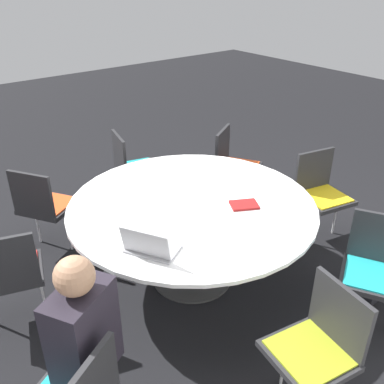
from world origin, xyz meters
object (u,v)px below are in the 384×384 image
chair_7 (9,270)px  laptop (150,247)px  handbag (377,279)px  chair_5 (132,164)px  chair_2 (376,265)px  person_0 (82,337)px  chair_3 (321,189)px  chair_4 (233,161)px  chair_6 (43,202)px  spiral_notebook (244,205)px  chair_1 (319,342)px

chair_7 → laptop: 1.05m
handbag → chair_5: bearing=-72.2°
chair_2 → person_0: size_ratio=0.71×
chair_3 → laptop: bearing=15.8°
handbag → chair_4: bearing=-93.6°
person_0 → laptop: person_0 is taller
chair_2 → chair_6: size_ratio=1.00×
chair_7 → handbag: 2.84m
chair_7 → chair_3: bearing=5.4°
laptop → chair_7: bearing=16.3°
chair_3 → chair_5: (1.12, -1.61, 0.00)m
person_0 → spiral_notebook: size_ratio=4.72×
spiral_notebook → chair_2: bearing=115.5°
chair_3 → chair_5: bearing=-42.9°
chair_6 → spiral_notebook: size_ratio=3.35×
chair_2 → spiral_notebook: 1.04m
chair_2 → chair_7: size_ratio=1.00×
chair_4 → chair_7: same height
chair_2 → chair_5: bearing=-18.3°
chair_4 → handbag: bearing=56.1°
chair_4 → handbag: chair_4 is taller
chair_6 → laptop: 1.54m
chair_1 → chair_3: 1.94m
chair_1 → chair_4: bearing=-22.1°
chair_4 → person_0: 2.86m
chair_3 → laptop: (2.01, 0.12, 0.28)m
chair_3 → chair_5: same height
chair_6 → chair_7: (0.56, 0.79, 0.00)m
chair_4 → chair_6: (1.97, -0.39, 0.00)m
chair_4 → chair_5: bearing=-64.2°
chair_1 → chair_6: same height
chair_4 → chair_5: (0.91, -0.61, 0.00)m
chair_5 → chair_7: size_ratio=1.00×
chair_5 → laptop: (0.89, 1.73, 0.28)m
chair_6 → laptop: laptop is taller
chair_4 → laptop: 2.14m
chair_3 → laptop: laptop is taller
chair_2 → chair_6: same height
chair_2 → spiral_notebook: chair_2 is taller
chair_5 → spiral_notebook: bearing=14.6°
chair_1 → chair_7: same height
chair_7 → spiral_notebook: bearing=-3.8°
chair_4 → chair_5: 1.10m
chair_1 → chair_7: size_ratio=1.00×
chair_1 → chair_3: bearing=-43.4°
chair_2 → handbag: 0.51m
chair_1 → chair_2: bearing=-68.0°
laptop → chair_1: bearing=174.1°
chair_2 → chair_4: (-0.45, -1.96, 0.00)m
chair_5 → handbag: chair_5 is taller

